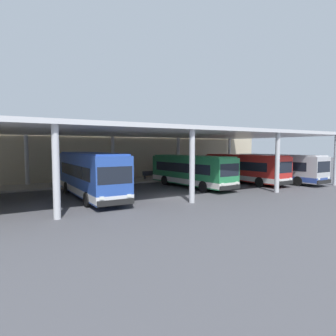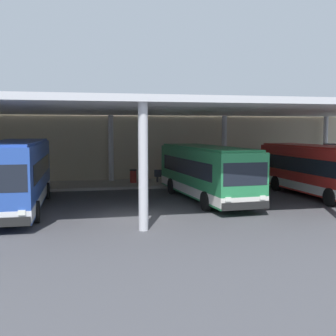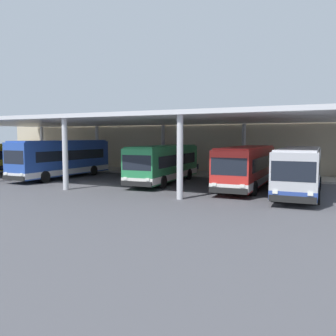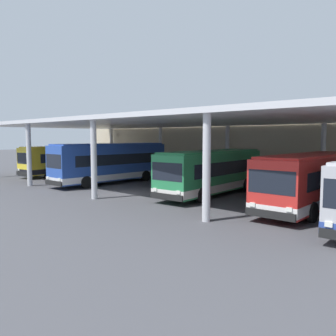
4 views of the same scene
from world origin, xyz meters
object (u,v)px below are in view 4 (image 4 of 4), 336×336
at_px(bus_far_bay, 311,180).
at_px(banner_sign, 113,155).
at_px(bus_second_bay, 111,163).
at_px(bus_nearest_bay, 68,160).
at_px(trash_bin, 231,174).
at_px(bus_middle_bay, 212,172).
at_px(bench_waiting, 255,176).

bearing_deg(bus_far_bay, banner_sign, 165.49).
bearing_deg(bus_second_bay, banner_sign, 141.02).
relative_size(bus_nearest_bay, bus_second_bay, 0.94).
bearing_deg(bus_second_bay, bus_far_bay, 2.03).
relative_size(trash_bin, banner_sign, 0.31).
distance_m(bus_nearest_bay, bus_second_bay, 9.14).
xyz_separation_m(bus_second_bay, bus_far_bay, (17.53, 0.62, -0.19)).
relative_size(bus_nearest_bay, bus_middle_bay, 1.00).
height_order(bus_nearest_bay, bus_second_bay, bus_second_bay).
distance_m(bus_nearest_bay, banner_sign, 6.43).
relative_size(bus_nearest_bay, trash_bin, 10.91).
bearing_deg(bus_middle_bay, trash_bin, 113.39).
distance_m(bus_far_bay, banner_sign, 27.78).
relative_size(bench_waiting, banner_sign, 0.56).
height_order(bus_nearest_bay, bus_far_bay, same).
relative_size(bus_second_bay, bus_far_bay, 1.07).
distance_m(bus_nearest_bay, bench_waiting, 20.14).
height_order(bench_waiting, trash_bin, trash_bin).
distance_m(bus_second_bay, banner_sign, 12.05).
distance_m(bus_middle_bay, banner_sign, 20.89).
relative_size(bus_nearest_bay, banner_sign, 3.34).
bearing_deg(trash_bin, bus_far_bay, -37.19).
xyz_separation_m(bus_middle_bay, trash_bin, (-3.27, 7.57, -0.98)).
bearing_deg(bus_far_bay, trash_bin, 142.81).
distance_m(bus_second_bay, trash_bin, 11.16).
height_order(trash_bin, banner_sign, banner_sign).
bearing_deg(banner_sign, bus_middle_bay, -18.59).
distance_m(bench_waiting, trash_bin, 2.52).
bearing_deg(bench_waiting, bus_nearest_bay, -158.75).
relative_size(bus_middle_bay, bus_far_bay, 1.01).
bearing_deg(bus_middle_bay, bus_nearest_bay, 179.27).
xyz_separation_m(bus_nearest_bay, bench_waiting, (18.74, 7.29, -0.99)).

